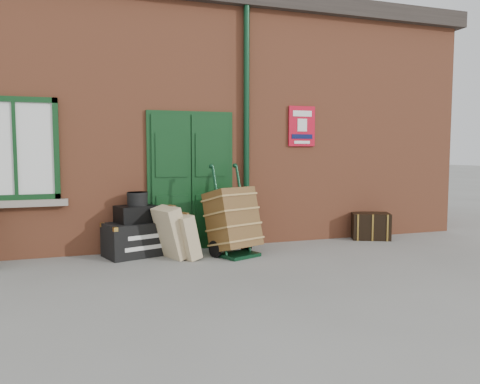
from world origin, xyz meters
name	(u,v)px	position (x,y,z in m)	size (l,w,h in m)	color
ground	(236,268)	(0.00, 0.00, 0.00)	(80.00, 80.00, 0.00)	gray
station_building	(183,124)	(0.00, 3.49, 2.16)	(10.30, 4.30, 4.36)	#A95736
houdini_trunk	(139,239)	(-1.17, 1.25, 0.26)	(1.04, 0.57, 0.52)	black
strongbox	(136,214)	(-1.22, 1.25, 0.65)	(0.57, 0.41, 0.26)	black
hatbox	(137,199)	(-1.19, 1.25, 0.88)	(0.31, 0.31, 0.21)	black
suitcase_back	(171,232)	(-0.75, 0.86, 0.40)	(0.22, 0.55, 0.77)	tan
suitcase_front	(184,236)	(-0.57, 0.76, 0.34)	(0.20, 0.49, 0.66)	tan
porter_trolley	(233,221)	(0.20, 0.79, 0.54)	(0.89, 0.92, 1.39)	black
dark_trunk	(370,226)	(3.01, 1.25, 0.24)	(0.67, 0.44, 0.48)	black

